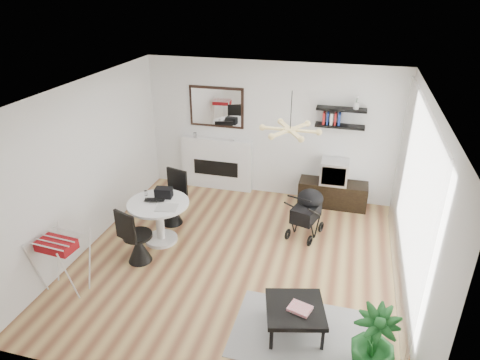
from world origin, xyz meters
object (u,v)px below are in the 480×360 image
(coffee_table, at_px, (295,310))
(potted_plant, at_px, (374,342))
(tv_console, at_px, (333,194))
(stroller, at_px, (307,214))
(crt_tv, at_px, (334,172))
(drying_rack, at_px, (63,262))
(dining_table, at_px, (159,216))
(fireplace, at_px, (217,158))

(coffee_table, xyz_separation_m, potted_plant, (0.92, -0.40, 0.11))
(tv_console, bearing_deg, stroller, -107.31)
(crt_tv, relative_size, drying_rack, 0.58)
(dining_table, height_order, coffee_table, dining_table)
(tv_console, xyz_separation_m, dining_table, (-2.72, -2.05, 0.24))
(potted_plant, bearing_deg, dining_table, 151.45)
(tv_console, bearing_deg, potted_plant, -79.87)
(crt_tv, bearing_deg, coffee_table, -93.49)
(crt_tv, distance_m, potted_plant, 3.98)
(dining_table, height_order, potted_plant, potted_plant)
(drying_rack, distance_m, potted_plant, 4.21)
(potted_plant, bearing_deg, drying_rack, 175.24)
(drying_rack, xyz_separation_m, stroller, (3.13, 2.38, -0.08))
(drying_rack, height_order, stroller, same)
(dining_table, bearing_deg, tv_console, 36.93)
(coffee_table, bearing_deg, drying_rack, -179.16)
(fireplace, relative_size, crt_tv, 4.19)
(dining_table, distance_m, stroller, 2.51)
(stroller, xyz_separation_m, potted_plant, (1.07, -2.73, 0.06))
(stroller, relative_size, potted_plant, 1.01)
(fireplace, height_order, crt_tv, fireplace)
(tv_console, bearing_deg, fireplace, 176.16)
(stroller, relative_size, coffee_table, 1.04)
(crt_tv, xyz_separation_m, drying_rack, (-3.49, -3.56, -0.25))
(tv_console, bearing_deg, dining_table, -143.07)
(dining_table, xyz_separation_m, drying_rack, (-0.77, -1.51, -0.02))
(tv_console, xyz_separation_m, coffee_table, (-0.22, -3.51, 0.09))
(tv_console, xyz_separation_m, crt_tv, (-0.01, -0.00, 0.47))
(tv_console, xyz_separation_m, drying_rack, (-3.50, -3.56, 0.22))
(stroller, xyz_separation_m, coffee_table, (0.14, -2.33, -0.05))
(fireplace, xyz_separation_m, potted_plant, (3.12, -4.07, -0.24))
(tv_console, height_order, crt_tv, crt_tv)
(crt_tv, xyz_separation_m, stroller, (-0.36, -1.18, -0.33))
(coffee_table, bearing_deg, tv_console, 86.35)
(potted_plant, bearing_deg, tv_console, 100.13)
(tv_console, distance_m, potted_plant, 3.98)
(fireplace, relative_size, stroller, 2.39)
(fireplace, height_order, dining_table, fireplace)
(coffee_table, relative_size, potted_plant, 0.98)
(dining_table, bearing_deg, drying_rack, -117.04)
(stroller, height_order, coffee_table, stroller)
(stroller, bearing_deg, dining_table, -143.80)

